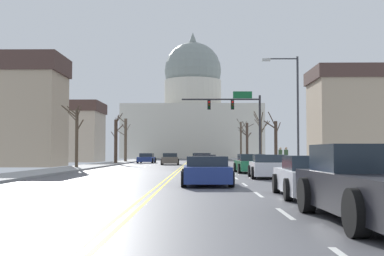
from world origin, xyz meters
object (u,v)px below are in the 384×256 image
Objects in this scene: pedestrian_01 at (280,156)px; bicycle_parked at (303,165)px; signal_gantry at (238,112)px; sedan_near_05 at (310,177)px; sedan_near_03 at (269,167)px; pedestrian_00 at (286,156)px; sedan_oncoming_01 at (147,158)px; sedan_near_02 at (251,164)px; sedan_oncoming_00 at (170,159)px; sedan_near_01 at (205,163)px; pickup_truck_near_06 at (376,186)px; sedan_near_00 at (202,161)px; sedan_near_04 at (206,171)px; street_lamp_right at (293,102)px.

pedestrian_01 reaches higher than bicycle_parked.
signal_gantry reaches higher than sedan_near_05.
signal_gantry is 1.67× the size of sedan_near_05.
sedan_near_03 is at bearing -113.88° from bicycle_parked.
pedestrian_00 is at bearing 77.14° from sedan_near_03.
sedan_near_05 is 50.46m from sedan_oncoming_01.
signal_gantry reaches higher than sedan_near_02.
sedan_oncoming_01 reaches higher than bicycle_parked.
bicycle_parked is at bearing -65.04° from sedan_oncoming_00.
signal_gantry is 8.33m from pedestrian_01.
pedestrian_00 is (3.60, 26.14, 0.44)m from sedan_near_05.
bicycle_parked is (6.48, -5.89, -0.07)m from sedan_near_01.
signal_gantry is 17.96m from sedan_oncoming_01.
pedestrian_01 is at bearing -47.82° from sedan_oncoming_00.
pedestrian_01 is at bearing -55.72° from sedan_oncoming_01.
pickup_truck_near_06 is (-0.38, -41.42, -4.62)m from signal_gantry.
sedan_near_02 is (3.23, -12.43, -0.01)m from sedan_near_00.
sedan_near_03 is 0.98× the size of sedan_near_04.
street_lamp_right is 33.47m from sedan_oncoming_01.
pedestrian_01 is 0.93× the size of bicycle_parked.
pedestrian_00 is at bearing -59.53° from sedan_oncoming_01.
sedan_near_03 is 0.99× the size of sedan_oncoming_01.
signal_gantry is 17.03m from street_lamp_right.
pickup_truck_near_06 reaches higher than sedan_near_04.
pedestrian_00 is (0.72, 7.28, -3.68)m from street_lamp_right.
sedan_near_03 is at bearing -90.44° from signal_gantry.
sedan_near_00 is at bearing 119.01° from bicycle_parked.
sedan_near_04 is at bearing -114.30° from street_lamp_right.
sedan_oncoming_00 is 2.50× the size of bicycle_parked.
bicycle_parked is (-0.13, -10.43, -0.57)m from pedestrian_01.
pedestrian_00 reaches higher than sedan_oncoming_00.
sedan_near_03 is at bearing -76.61° from sedan_oncoming_00.
pedestrian_00 reaches higher than sedan_near_01.
signal_gantry is at bearing 116.24° from pedestrian_01.
signal_gantry is 4.82× the size of pedestrian_00.
sedan_oncoming_01 is 24.38m from pedestrian_01.
sedan_near_03 is 11.61m from sedan_near_05.
street_lamp_right is 4.68× the size of pedestrian_00.
sedan_oncoming_00 is 23.98m from bicycle_parked.
street_lamp_right is 8.19m from pedestrian_00.
pedestrian_00 is (6.58, 1.39, 0.49)m from sedan_near_01.
pickup_truck_near_06 is 32.05m from pedestrian_00.
sedan_near_03 reaches higher than sedan_oncoming_01.
sedan_oncoming_01 is at bearing 124.28° from pedestrian_01.
sedan_near_03 is at bearing -74.65° from sedan_oncoming_01.
sedan_oncoming_00 is 2.69× the size of pedestrian_01.
street_lamp_right is at bearing 70.31° from sedan_near_03.
sedan_near_04 is at bearing 119.04° from sedan_near_05.
signal_gantry reaches higher than sedan_near_01.
sedan_near_00 is at bearing -127.99° from signal_gantry.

